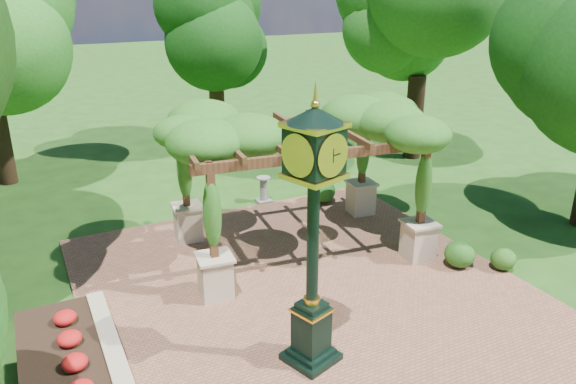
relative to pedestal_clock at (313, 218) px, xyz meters
name	(u,v)px	position (x,y,z in m)	size (l,w,h in m)	color
ground	(339,324)	(1.15, 0.82, -3.04)	(120.00, 120.00, 0.00)	#1E4714
brick_plaza	(317,301)	(1.15, 1.82, -3.02)	(10.00, 12.00, 0.04)	brown
border_wall	(116,364)	(-3.45, 1.32, -2.84)	(0.35, 5.00, 0.40)	#C6B793
flower_bed	(65,379)	(-4.35, 1.32, -2.86)	(1.50, 5.00, 0.36)	red
pedestal_clock	(313,218)	(0.00, 0.00, 0.00)	(1.27, 1.27, 5.09)	black
pergola	(300,134)	(2.02, 4.39, 0.22)	(6.69, 4.59, 3.97)	beige
sundial	(264,191)	(2.57, 8.00, -2.66)	(0.49, 0.49, 0.88)	gray
shrub_front	(503,259)	(6.11, 1.03, -2.72)	(0.62, 0.62, 0.56)	#275418
shrub_mid	(460,254)	(5.22, 1.64, -2.65)	(0.78, 0.78, 0.70)	#225317
shrub_back	(323,191)	(4.29, 7.09, -2.62)	(0.84, 0.84, 0.76)	#23681E
tree_north	(214,25)	(3.53, 15.03, 2.13)	(3.52, 3.52, 7.57)	#352515
tree_east_far	(423,7)	(10.17, 9.91, 2.93)	(4.60, 4.60, 8.69)	black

